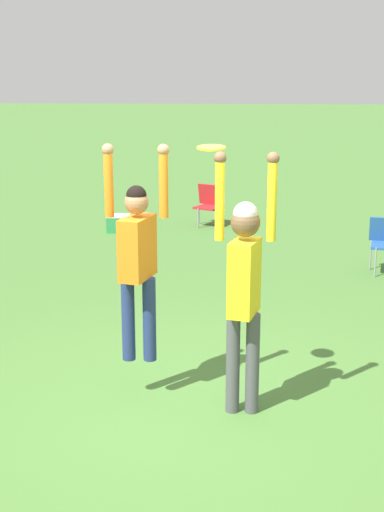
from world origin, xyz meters
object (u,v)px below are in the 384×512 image
Objects in this scene: person_jumping at (137,251)px; camping_chair_0 at (209,202)px; cooler_box at (119,223)px; frisbee at (211,148)px; person_defending at (244,278)px.

person_jumping is 7.63m from camping_chair_0.
person_jumping is at bearing 115.51° from camping_chair_0.
camping_chair_0 is 1.82m from cooler_box.
frisbee is 0.60× the size of cooler_box.
cooler_box is at bearing 106.17° from frisbee.
person_defending is at bearing -90.00° from person_jumping.
person_jumping reaches higher than frisbee.
person_defending is 2.92× the size of camping_chair_0.
frisbee is (-0.30, 0.25, 1.06)m from person_defending.
person_defending is at bearing -39.80° from frisbee.
cooler_box is at bearing 26.73° from person_jumping.
frisbee is at bearing -73.83° from cooler_box.
person_jumping is 1.11m from frisbee.
person_jumping is 8.08× the size of frisbee.
cooler_box is (-1.35, 6.87, -1.23)m from person_jumping.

